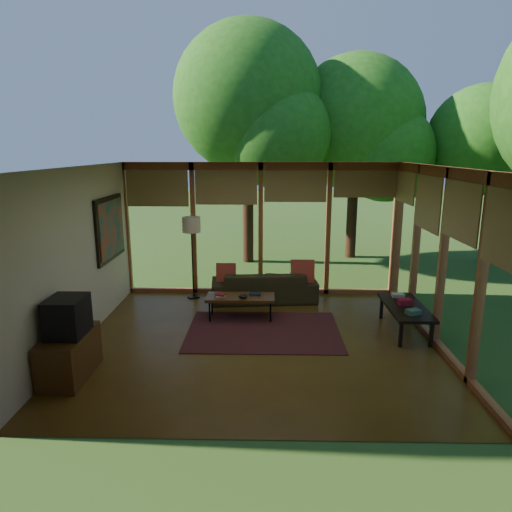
{
  "coord_description": "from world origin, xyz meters",
  "views": [
    {
      "loc": [
        0.11,
        -6.68,
        2.95
      ],
      "look_at": [
        -0.06,
        0.7,
        1.22
      ],
      "focal_mm": 32.0,
      "sensor_mm": 36.0,
      "label": 1
    }
  ],
  "objects_px": {
    "coffee_table": "(241,298)",
    "media_cabinet": "(70,356)",
    "floor_lamp": "(191,229)",
    "television": "(67,316)",
    "sofa": "(264,286)",
    "side_console": "(405,308)"
  },
  "relations": [
    {
      "from": "media_cabinet",
      "to": "floor_lamp",
      "type": "distance_m",
      "value": 3.7
    },
    {
      "from": "media_cabinet",
      "to": "floor_lamp",
      "type": "height_order",
      "value": "floor_lamp"
    },
    {
      "from": "media_cabinet",
      "to": "television",
      "type": "xyz_separation_m",
      "value": [
        0.02,
        0.0,
        0.55
      ]
    },
    {
      "from": "coffee_table",
      "to": "media_cabinet",
      "type": "bearing_deg",
      "value": -134.6
    },
    {
      "from": "sofa",
      "to": "coffee_table",
      "type": "bearing_deg",
      "value": 63.04
    },
    {
      "from": "sofa",
      "to": "floor_lamp",
      "type": "distance_m",
      "value": 1.82
    },
    {
      "from": "television",
      "to": "coffee_table",
      "type": "relative_size",
      "value": 0.46
    },
    {
      "from": "television",
      "to": "floor_lamp",
      "type": "xyz_separation_m",
      "value": [
        1.09,
        3.35,
        0.56
      ]
    },
    {
      "from": "sofa",
      "to": "side_console",
      "type": "relative_size",
      "value": 1.47
    },
    {
      "from": "sofa",
      "to": "floor_lamp",
      "type": "xyz_separation_m",
      "value": [
        -1.44,
        0.15,
        1.1
      ]
    },
    {
      "from": "side_console",
      "to": "coffee_table",
      "type": "bearing_deg",
      "value": 169.15
    },
    {
      "from": "television",
      "to": "side_console",
      "type": "height_order",
      "value": "television"
    },
    {
      "from": "side_console",
      "to": "sofa",
      "type": "bearing_deg",
      "value": 146.18
    },
    {
      "from": "sofa",
      "to": "television",
      "type": "bearing_deg",
      "value": 46.49
    },
    {
      "from": "television",
      "to": "floor_lamp",
      "type": "bearing_deg",
      "value": 72.01
    },
    {
      "from": "sofa",
      "to": "media_cabinet",
      "type": "xyz_separation_m",
      "value": [
        -2.55,
        -3.2,
        -0.0
      ]
    },
    {
      "from": "sofa",
      "to": "television",
      "type": "height_order",
      "value": "television"
    },
    {
      "from": "floor_lamp",
      "to": "coffee_table",
      "type": "bearing_deg",
      "value": -49.13
    },
    {
      "from": "media_cabinet",
      "to": "television",
      "type": "bearing_deg",
      "value": 0.0
    },
    {
      "from": "media_cabinet",
      "to": "coffee_table",
      "type": "xyz_separation_m",
      "value": [
        2.14,
        2.17,
        0.09
      ]
    },
    {
      "from": "coffee_table",
      "to": "side_console",
      "type": "xyz_separation_m",
      "value": [
        2.73,
        -0.52,
        0.02
      ]
    },
    {
      "from": "floor_lamp",
      "to": "coffee_table",
      "type": "distance_m",
      "value": 1.87
    }
  ]
}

